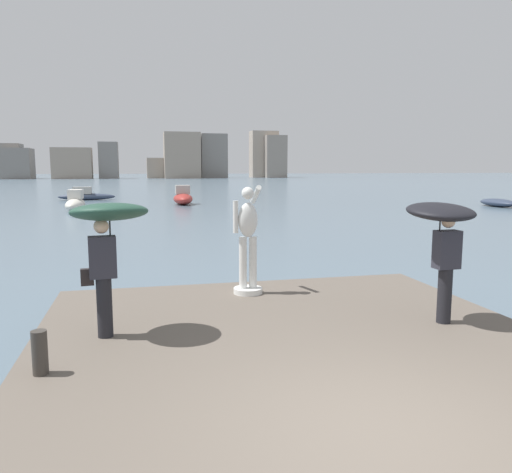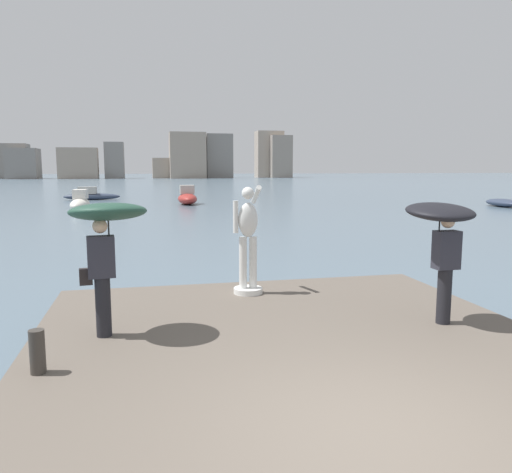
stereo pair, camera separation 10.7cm
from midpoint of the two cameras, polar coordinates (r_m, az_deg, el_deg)
name	(u,v)px [view 2 (the right image)]	position (r m, az deg, el deg)	size (l,w,h in m)	color
ground_plane	(170,201)	(44.16, -9.70, 4.03)	(400.00, 400.00, 0.00)	slate
pier	(315,379)	(6.62, 7.26, -15.80)	(7.48, 9.37, 0.40)	#60564C
statue_white_figure	(248,243)	(9.72, -0.62, -0.69)	(0.57, 0.85, 2.12)	white
onlooker_left	(106,228)	(7.49, -16.29, 0.91)	(1.21, 1.23, 2.01)	black
onlooker_right	(442,228)	(8.29, 20.73, 0.92)	(1.07, 1.09, 1.95)	black
mooring_bollard	(37,352)	(6.65, -23.19, -11.96)	(0.18, 0.18, 0.54)	#38332D
boat_near	(91,195)	(46.99, -18.20, 4.47)	(4.93, 1.21, 1.17)	#2D384C
boat_mid	(187,197)	(39.67, -7.74, 4.43)	(1.50, 3.66, 1.49)	#9E2D28
boat_far	(504,203)	(41.09, 26.41, 3.45)	(1.59, 3.72, 0.58)	#2D384C
boat_leftward	(80,203)	(35.52, -19.29, 3.64)	(1.26, 4.13, 1.40)	silver
distant_skyline	(158,159)	(141.36, -11.01, 8.66)	(81.67, 13.59, 13.44)	gray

